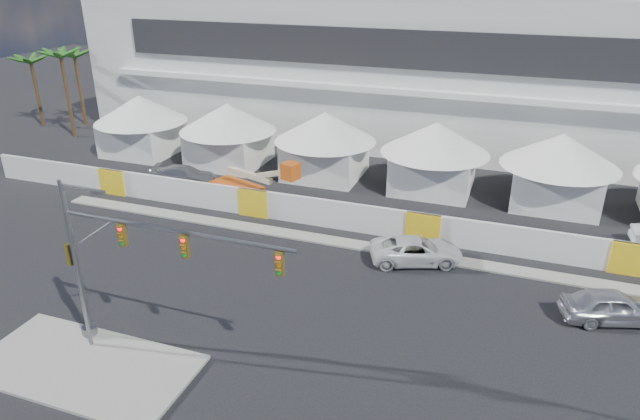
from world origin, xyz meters
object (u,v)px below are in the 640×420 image
(sedan_silver, at_px, (613,306))
(streetlight_median, at_px, (78,256))
(pickup_curb, at_px, (416,250))
(boom_lift, at_px, (247,187))
(lot_car_c, at_px, (185,175))
(traffic_mast, at_px, (119,266))

(sedan_silver, xyz_separation_m, streetlight_median, (-23.08, -10.67, 4.07))
(pickup_curb, relative_size, boom_lift, 0.66)
(pickup_curb, height_order, lot_car_c, pickup_curb)
(boom_lift, bearing_deg, sedan_silver, 1.27)
(lot_car_c, bearing_deg, boom_lift, -115.09)
(traffic_mast, height_order, boom_lift, traffic_mast)
(traffic_mast, distance_m, boom_lift, 18.32)
(lot_car_c, height_order, boom_lift, boom_lift)
(boom_lift, bearing_deg, pickup_curb, -1.05)
(pickup_curb, relative_size, traffic_mast, 0.49)
(sedan_silver, distance_m, pickup_curb, 10.82)
(traffic_mast, distance_m, streetlight_median, 1.78)
(sedan_silver, bearing_deg, lot_car_c, 55.50)
(streetlight_median, height_order, boom_lift, streetlight_median)
(pickup_curb, height_order, streetlight_median, streetlight_median)
(streetlight_median, bearing_deg, traffic_mast, 22.86)
(sedan_silver, height_order, pickup_curb, sedan_silver)
(sedan_silver, bearing_deg, traffic_mast, 97.18)
(pickup_curb, xyz_separation_m, boom_lift, (-13.85, 5.07, 0.34))
(sedan_silver, height_order, boom_lift, boom_lift)
(traffic_mast, bearing_deg, boom_lift, 98.92)
(lot_car_c, height_order, streetlight_median, streetlight_median)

